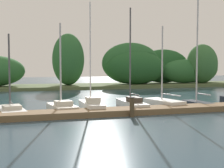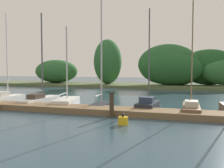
% 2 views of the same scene
% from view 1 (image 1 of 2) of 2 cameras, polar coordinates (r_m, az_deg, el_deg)
% --- Properties ---
extents(dock_pier, '(24.86, 1.80, 0.35)m').
position_cam_1_polar(dock_pier, '(19.49, 13.68, -4.70)').
color(dock_pier, brown).
rests_on(dock_pier, ground).
extents(far_shore, '(49.89, 8.00, 7.42)m').
position_cam_1_polar(far_shore, '(42.47, 3.55, 3.11)').
color(far_shore, '#56663D').
rests_on(far_shore, ground).
extents(sailboat_0, '(2.02, 4.14, 4.92)m').
position_cam_1_polar(sailboat_0, '(19.06, -19.34, -4.69)').
color(sailboat_0, white).
rests_on(sailboat_0, ground).
extents(sailboat_1, '(1.79, 3.37, 5.70)m').
position_cam_1_polar(sailboat_1, '(19.08, -9.91, -4.30)').
color(sailboat_1, silver).
rests_on(sailboat_1, ground).
extents(sailboat_2, '(1.06, 3.74, 7.10)m').
position_cam_1_polar(sailboat_2, '(19.12, -4.16, -4.06)').
color(sailboat_2, white).
rests_on(sailboat_2, ground).
extents(sailboat_3, '(1.09, 4.52, 6.98)m').
position_cam_1_polar(sailboat_3, '(20.29, 3.75, -3.66)').
color(sailboat_3, white).
rests_on(sailboat_3, ground).
extents(sailboat_4, '(1.92, 3.60, 5.78)m').
position_cam_1_polar(sailboat_4, '(21.00, 9.92, -3.61)').
color(sailboat_4, white).
rests_on(sailboat_4, ground).
extents(sailboat_5, '(1.20, 2.92, 7.79)m').
position_cam_1_polar(sailboat_5, '(22.23, 16.37, -2.89)').
color(sailboat_5, '#232833').
rests_on(sailboat_5, ground).
extents(mooring_piling_1, '(0.30, 0.30, 1.15)m').
position_cam_1_polar(mooring_piling_1, '(16.73, 3.95, -4.52)').
color(mooring_piling_1, '#4C3D28').
rests_on(mooring_piling_1, ground).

